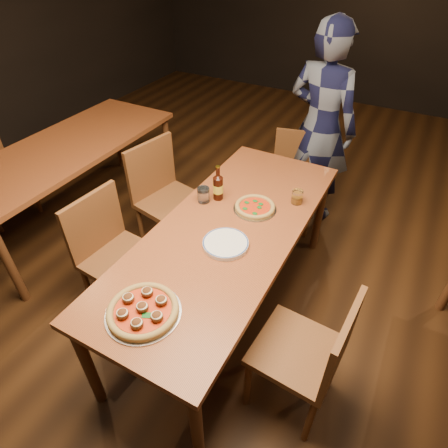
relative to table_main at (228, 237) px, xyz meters
The scene contains 15 objects.
ground 0.68m from the table_main, ahead, with size 9.00×9.00×0.00m, color black.
room_shell 1.18m from the table_main, ahead, with size 9.00×9.00×9.00m.
table_main is the anchor object (origin of this frame).
table_left 1.73m from the table_main, 169.99° to the left, with size 0.80×2.00×0.75m.
chair_main_nw 0.73m from the table_main, 153.83° to the right, with size 0.44×0.44×0.93m, color #583A17, non-canonical shape.
chair_main_sw 0.79m from the table_main, 152.00° to the left, with size 0.45×0.45×0.97m, color #583A17, non-canonical shape.
chair_main_e 0.76m from the table_main, 32.27° to the right, with size 0.42×0.42×0.91m, color #583A17, non-canonical shape.
chair_end 1.20m from the table_main, 89.16° to the left, with size 0.40×0.40×0.86m, color #583A17, non-canonical shape.
pizza_meatball 0.76m from the table_main, 94.15° to the right, with size 0.36×0.36×0.07m.
pizza_margherita 0.28m from the table_main, 76.63° to the left, with size 0.28×0.28×0.04m.
plate_stack 0.17m from the table_main, 67.02° to the right, with size 0.26×0.26×0.03m, color white.
beer_bottle 0.36m from the table_main, 129.64° to the left, with size 0.07×0.07×0.24m.
water_glass 0.35m from the table_main, 147.46° to the left, with size 0.08×0.08×0.10m, color white.
amber_glass 0.54m from the table_main, 59.17° to the left, with size 0.07×0.07×0.09m, color #AC6413.
diner 1.46m from the table_main, 85.59° to the left, with size 0.62×0.41×1.71m, color black.
Camera 1 is at (0.81, -1.54, 2.18)m, focal length 30.00 mm.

